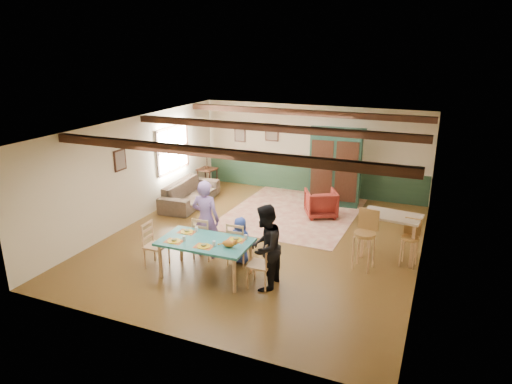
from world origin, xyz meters
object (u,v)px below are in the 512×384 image
at_px(person_child, 240,240).
at_px(dining_table, 206,258).
at_px(counter_table, 390,236).
at_px(dining_chair_far_right, 239,243).
at_px(person_woman, 265,247).
at_px(dining_chair_far_left, 205,237).
at_px(armchair, 321,203).
at_px(dining_chair_end_left, 156,245).
at_px(armoire, 335,167).
at_px(end_table, 207,178).
at_px(person_man, 206,219).
at_px(bar_stool_left, 364,241).
at_px(sofa, 190,193).
at_px(bar_stool_right, 410,243).
at_px(cat, 228,243).
at_px(dining_chair_end_right, 260,263).
at_px(table_lamp, 207,159).

bearing_deg(person_child, dining_table, 63.43).
bearing_deg(person_child, counter_table, -154.56).
height_order(dining_chair_far_right, person_woman, person_woman).
height_order(dining_chair_far_left, armchair, dining_chair_far_left).
bearing_deg(person_child, dining_chair_far_left, 5.71).
height_order(dining_chair_end_left, armoire, armoire).
distance_m(end_table, counter_table, 6.69).
distance_m(dining_chair_end_left, person_man, 1.16).
distance_m(dining_chair_far_right, bar_stool_left, 2.57).
xyz_separation_m(dining_chair_far_left, bar_stool_left, (3.24, 0.79, 0.15)).
xyz_separation_m(dining_chair_end_left, armoire, (2.47, 5.25, 0.63)).
height_order(dining_table, sofa, dining_table).
bearing_deg(person_woman, bar_stool_right, 127.88).
distance_m(dining_chair_far_left, end_table, 5.04).
xyz_separation_m(dining_table, person_woman, (1.25, 0.03, 0.45)).
height_order(cat, armchair, cat).
distance_m(person_man, bar_stool_left, 3.33).
relative_size(dining_chair_far_left, dining_chair_end_left, 1.00).
distance_m(end_table, bar_stool_left, 6.70).
bearing_deg(dining_chair_far_right, person_child, -90.00).
bearing_deg(bar_stool_left, dining_chair_end_left, -151.38).
bearing_deg(bar_stool_right, person_woman, -133.74).
height_order(person_man, end_table, person_man).
bearing_deg(sofa, person_child, -138.40).
bearing_deg(bar_stool_right, armchair, 146.31).
bearing_deg(bar_stool_right, counter_table, 156.63).
bearing_deg(dining_chair_far_left, armoire, -112.32).
bearing_deg(person_woman, counter_table, 136.70).
height_order(dining_chair_end_right, person_man, person_man).
xyz_separation_m(dining_chair_far_left, person_child, (0.80, 0.10, 0.03)).
height_order(dining_table, cat, cat).
bearing_deg(dining_chair_end_right, dining_chair_end_left, -90.00).
height_order(dining_table, dining_chair_end_left, dining_chair_end_left).
height_order(armchair, bar_stool_left, bar_stool_left).
distance_m(cat, table_lamp, 6.21).
relative_size(sofa, bar_stool_left, 1.84).
xyz_separation_m(dining_chair_end_right, table_lamp, (-3.92, 5.13, 0.48)).
distance_m(table_lamp, counter_table, 6.70).
height_order(dining_chair_end_right, armchair, dining_chair_end_right).
bearing_deg(armchair, person_woman, 63.30).
xyz_separation_m(counter_table, bar_stool_left, (-0.42, -0.75, 0.13)).
xyz_separation_m(dining_chair_end_left, armchair, (2.38, 4.13, -0.11)).
height_order(person_child, cat, person_child).
xyz_separation_m(person_child, armoire, (0.94, 4.42, 0.60)).
relative_size(cat, end_table, 0.55).
bearing_deg(counter_table, person_woman, -131.99).
height_order(armoire, end_table, armoire).
height_order(person_child, bar_stool_right, bar_stool_right).
bearing_deg(cat, person_child, 99.46).
distance_m(person_man, counter_table, 3.96).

